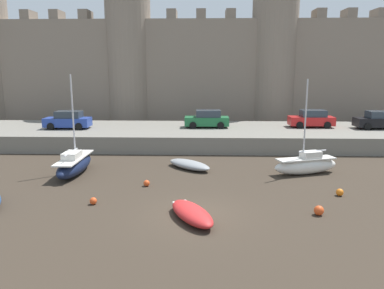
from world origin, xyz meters
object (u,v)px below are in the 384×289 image
(mooring_buoy_near_shore, at_px, (93,201))
(car_quay_west, at_px, (312,119))
(mooring_buoy_mid_mud, at_px, (319,210))
(mooring_buoy_off_centre, at_px, (147,183))
(car_quay_centre_east, at_px, (68,120))
(rowboat_midflat_right, at_px, (192,213))
(car_quay_east, at_px, (379,120))
(car_quay_centre_west, at_px, (207,119))
(sailboat_midflat_left, at_px, (306,165))
(mooring_buoy_near_channel, at_px, (340,192))
(sailboat_midflat_centre, at_px, (74,164))
(rowboat_foreground_left, at_px, (189,164))

(mooring_buoy_near_shore, height_order, car_quay_west, car_quay_west)
(mooring_buoy_mid_mud, xyz_separation_m, mooring_buoy_off_centre, (-8.82, 4.20, -0.05))
(car_quay_centre_east, bearing_deg, rowboat_midflat_right, -55.79)
(mooring_buoy_near_shore, xyz_separation_m, car_quay_east, (21.64, 16.57, 2.01))
(car_quay_centre_west, height_order, car_quay_centre_east, same)
(car_quay_centre_east, xyz_separation_m, car_quay_east, (28.52, 0.80, 0.00))
(mooring_buoy_off_centre, distance_m, car_quay_centre_west, 14.37)
(sailboat_midflat_left, bearing_deg, car_quay_centre_west, 120.88)
(sailboat_midflat_left, xyz_separation_m, mooring_buoy_near_channel, (0.69, -4.36, -0.43))
(rowboat_midflat_right, distance_m, mooring_buoy_near_channel, 8.73)
(mooring_buoy_off_centre, height_order, car_quay_centre_west, car_quay_centre_west)
(sailboat_midflat_centre, distance_m, mooring_buoy_off_centre, 5.74)
(mooring_buoy_off_centre, xyz_separation_m, car_quay_centre_east, (-9.14, 12.66, 2.01))
(mooring_buoy_off_centre, relative_size, mooring_buoy_near_shore, 1.01)
(sailboat_midflat_left, height_order, car_quay_west, sailboat_midflat_left)
(rowboat_foreground_left, relative_size, mooring_buoy_near_shore, 9.80)
(sailboat_midflat_centre, bearing_deg, sailboat_midflat_left, 1.81)
(car_quay_centre_east, xyz_separation_m, car_quay_west, (22.65, 1.60, 0.00))
(mooring_buoy_near_shore, relative_size, car_quay_west, 0.09)
(rowboat_foreground_left, height_order, car_quay_west, car_quay_west)
(rowboat_midflat_right, height_order, mooring_buoy_near_channel, rowboat_midflat_right)
(rowboat_foreground_left, relative_size, car_quay_west, 0.87)
(mooring_buoy_off_centre, bearing_deg, sailboat_midflat_centre, 154.00)
(rowboat_midflat_right, bearing_deg, car_quay_centre_east, 124.21)
(car_quay_centre_east, height_order, car_quay_west, same)
(sailboat_midflat_left, relative_size, car_quay_centre_east, 1.50)
(rowboat_midflat_right, bearing_deg, sailboat_midflat_left, 47.50)
(sailboat_midflat_centre, height_order, car_quay_east, sailboat_midflat_centre)
(sailboat_midflat_left, height_order, car_quay_centre_west, sailboat_midflat_left)
(mooring_buoy_off_centre, bearing_deg, rowboat_foreground_left, 59.69)
(car_quay_centre_east, bearing_deg, car_quay_centre_west, 4.87)
(mooring_buoy_near_channel, height_order, car_quay_east, car_quay_east)
(mooring_buoy_off_centre, bearing_deg, car_quay_east, 34.78)
(rowboat_midflat_right, xyz_separation_m, mooring_buoy_near_shore, (-5.09, 1.83, -0.15))
(car_quay_centre_west, xyz_separation_m, car_quay_centre_east, (-12.80, -1.09, 0.00))
(car_quay_east, bearing_deg, car_quay_centre_west, 178.95)
(rowboat_foreground_left, distance_m, car_quay_centre_east, 14.49)
(mooring_buoy_off_centre, height_order, car_quay_east, car_quay_east)
(rowboat_foreground_left, xyz_separation_m, mooring_buoy_off_centre, (-2.37, -4.05, -0.12))
(rowboat_midflat_right, height_order, sailboat_midflat_centre, sailboat_midflat_centre)
(car_quay_west, bearing_deg, sailboat_midflat_left, -106.87)
(rowboat_midflat_right, bearing_deg, mooring_buoy_near_shore, 160.21)
(rowboat_midflat_right, height_order, sailboat_midflat_left, sailboat_midflat_left)
(car_quay_east, bearing_deg, car_quay_west, 172.30)
(car_quay_centre_east, bearing_deg, mooring_buoy_near_channel, -35.15)
(sailboat_midflat_centre, relative_size, sailboat_midflat_left, 1.05)
(car_quay_centre_west, bearing_deg, mooring_buoy_near_channel, -64.76)
(mooring_buoy_mid_mud, bearing_deg, rowboat_foreground_left, 128.05)
(sailboat_midflat_left, distance_m, mooring_buoy_near_channel, 4.44)
(mooring_buoy_off_centre, bearing_deg, rowboat_midflat_right, -60.21)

